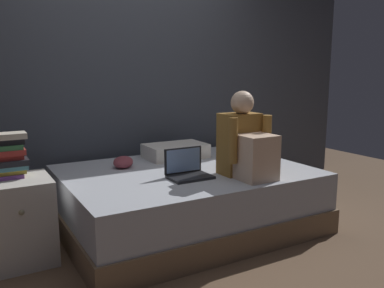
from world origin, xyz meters
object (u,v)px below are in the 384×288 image
(nightstand, at_px, (19,221))
(pillow, at_px, (176,151))
(laptop, at_px, (187,170))
(bed, at_px, (186,198))
(clothes_pile, at_px, (123,162))
(person_sitting, at_px, (246,144))
(book_stack, at_px, (9,155))

(nightstand, height_order, pillow, pillow)
(laptop, bearing_deg, bed, 64.06)
(bed, height_order, clothes_pile, clothes_pile)
(bed, xyz_separation_m, laptop, (-0.11, -0.22, 0.31))
(clothes_pile, bearing_deg, nightstand, -159.88)
(laptop, bearing_deg, nightstand, 169.29)
(person_sitting, xyz_separation_m, pillow, (-0.16, 0.86, -0.19))
(bed, xyz_separation_m, pillow, (0.14, 0.45, 0.32))
(book_stack, bearing_deg, pillow, 14.70)
(laptop, distance_m, clothes_pile, 0.63)
(laptop, bearing_deg, person_sitting, -24.87)
(nightstand, relative_size, book_stack, 1.92)
(pillow, height_order, clothes_pile, pillow)
(person_sitting, bearing_deg, book_stack, 163.55)
(laptop, distance_m, pillow, 0.72)
(person_sitting, distance_m, clothes_pile, 1.05)
(laptop, distance_m, book_stack, 1.26)
(nightstand, relative_size, laptop, 1.83)
(person_sitting, bearing_deg, laptop, 155.13)
(pillow, bearing_deg, book_stack, -165.30)
(nightstand, bearing_deg, person_sitting, -14.54)
(bed, distance_m, laptop, 0.39)
(nightstand, bearing_deg, clothes_pile, 20.12)
(bed, xyz_separation_m, nightstand, (-1.30, 0.00, 0.05))
(person_sitting, relative_size, pillow, 1.17)
(person_sitting, xyz_separation_m, clothes_pile, (-0.73, 0.74, -0.20))
(laptop, xyz_separation_m, clothes_pile, (-0.32, 0.55, -0.01))
(nightstand, height_order, book_stack, book_stack)
(pillow, bearing_deg, laptop, -110.21)
(bed, relative_size, book_stack, 6.56)
(person_sitting, xyz_separation_m, book_stack, (-1.62, 0.48, -0.01))
(pillow, height_order, book_stack, book_stack)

